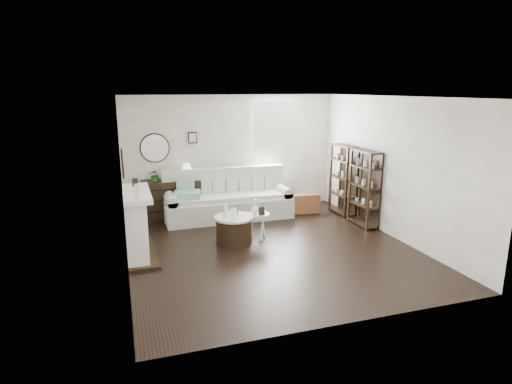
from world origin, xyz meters
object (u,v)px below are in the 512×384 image
object	(u,v)px
sofa	(227,202)
drum_table	(234,229)
pedestal_table	(259,216)
dresser	(171,199)

from	to	relation	value
sofa	drum_table	world-z (taller)	sofa
sofa	pedestal_table	size ratio (longest dim) A/B	5.58
pedestal_table	sofa	bearing A→B (deg)	98.48
sofa	drum_table	bearing A→B (deg)	-99.81
drum_table	sofa	bearing A→B (deg)	80.19
dresser	pedestal_table	world-z (taller)	dresser
sofa	dresser	xyz separation A→B (m)	(-1.20, 0.38, 0.07)
drum_table	pedestal_table	size ratio (longest dim) A/B	1.47
drum_table	pedestal_table	bearing A→B (deg)	7.51
pedestal_table	dresser	bearing A→B (deg)	126.34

